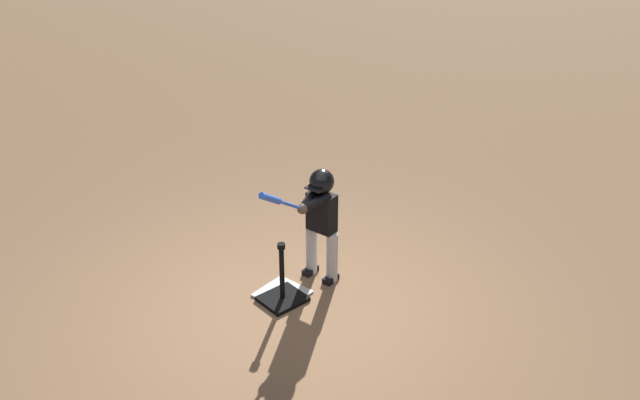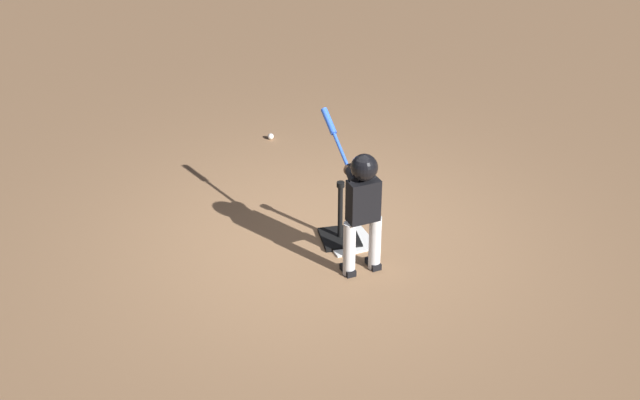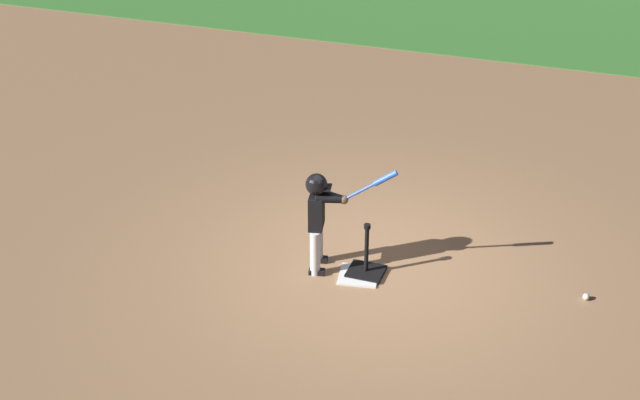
{
  "view_description": "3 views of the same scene",
  "coord_description": "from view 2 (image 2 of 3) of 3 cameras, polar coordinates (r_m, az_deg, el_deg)",
  "views": [
    {
      "loc": [
        3.6,
        4.56,
        4.24
      ],
      "look_at": [
        -0.65,
        -0.36,
        0.84
      ],
      "focal_mm": 42.0,
      "sensor_mm": 36.0,
      "label": 1
    },
    {
      "loc": [
        -7.28,
        1.51,
        4.65
      ],
      "look_at": [
        -0.35,
        0.05,
        0.64
      ],
      "focal_mm": 50.0,
      "sensor_mm": 36.0,
      "label": 2
    },
    {
      "loc": [
        2.27,
        -8.36,
        5.63
      ],
      "look_at": [
        -0.65,
        -0.08,
        0.77
      ],
      "focal_mm": 50.0,
      "sensor_mm": 36.0,
      "label": 3
    }
  ],
  "objects": [
    {
      "name": "ground_plane",
      "position": [
        8.77,
        -0.17,
        -2.54
      ],
      "size": [
        90.0,
        90.0,
        0.0
      ],
      "primitive_type": "plane",
      "color": "#99704C"
    },
    {
      "name": "home_plate",
      "position": [
        8.73,
        1.9,
        -2.65
      ],
      "size": [
        0.51,
        0.51,
        0.02
      ],
      "primitive_type": "cube",
      "rotation": [
        0.0,
        0.0,
        0.17
      ],
      "color": "white",
      "rests_on": "ground_plane"
    },
    {
      "name": "batting_tee",
      "position": [
        8.72,
        1.29,
        -2.04
      ],
      "size": [
        0.41,
        0.37,
        0.64
      ],
      "color": "black",
      "rests_on": "ground_plane"
    },
    {
      "name": "batter_child",
      "position": [
        7.95,
        2.69,
        0.2
      ],
      "size": [
        0.99,
        0.41,
        1.31
      ],
      "color": "silver",
      "rests_on": "ground_plane"
    },
    {
      "name": "baseball",
      "position": [
        10.78,
        -3.18,
        4.09
      ],
      "size": [
        0.07,
        0.07,
        0.07
      ],
      "primitive_type": "sphere",
      "color": "white",
      "rests_on": "ground_plane"
    }
  ]
}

